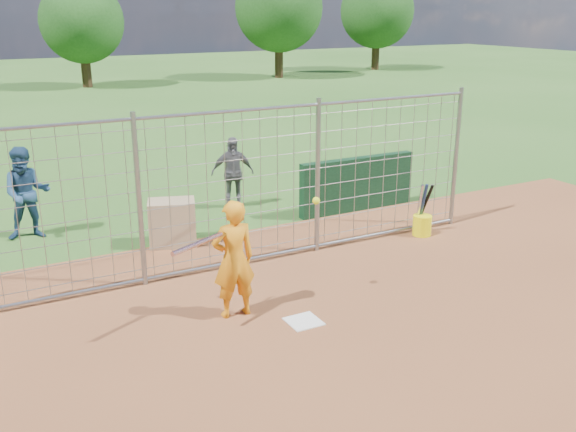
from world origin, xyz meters
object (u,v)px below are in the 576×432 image
bucket_with_bats (422,222)px  bystander_a (27,193)px  equipment_bin (172,223)px  bystander_b (232,173)px  batter (234,259)px

bucket_with_bats → bystander_a: bearing=153.0°
bystander_a → equipment_bin: 2.67m
bucket_with_bats → bystander_b: bearing=126.6°
bystander_b → equipment_bin: size_ratio=1.87×
batter → bystander_b: 4.91m
bystander_a → bucket_with_bats: 7.10m
batter → bucket_with_bats: batter is taller
bystander_b → bucket_with_bats: size_ratio=1.54×
bystander_a → equipment_bin: (2.15, -1.52, -0.44)m
batter → bucket_with_bats: bearing=-160.9°
equipment_bin → bucket_with_bats: 4.49m
equipment_bin → bucket_with_bats: (4.16, -1.69, -0.15)m
bystander_b → equipment_bin: bearing=-126.5°
bystander_a → bucket_with_bats: bearing=-17.6°
bystander_b → bystander_a: bearing=-166.7°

